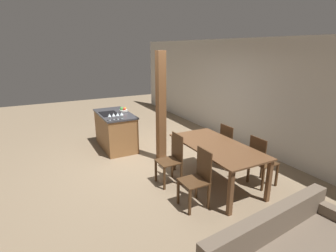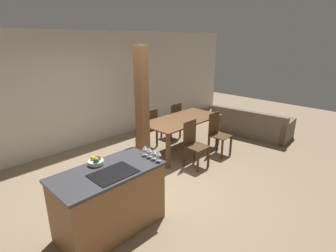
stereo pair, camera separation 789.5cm
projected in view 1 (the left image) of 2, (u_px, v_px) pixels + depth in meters
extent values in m
plane|color=#847056|center=(148.00, 160.00, 6.00)|extent=(16.00, 16.00, 0.00)
cube|color=beige|center=(241.00, 93.00, 6.79)|extent=(11.20, 0.08, 2.70)
cube|color=olive|center=(116.00, 131.00, 6.66)|extent=(1.38, 0.71, 0.86)
cube|color=#38383D|center=(115.00, 114.00, 6.53)|extent=(1.42, 0.75, 0.04)
cube|color=black|center=(109.00, 114.00, 6.46)|extent=(0.56, 0.40, 0.01)
cylinder|color=silver|center=(123.00, 111.00, 6.63)|extent=(0.21, 0.21, 0.05)
sphere|color=red|center=(124.00, 109.00, 6.58)|extent=(0.07, 0.07, 0.07)
sphere|color=gold|center=(125.00, 109.00, 6.65)|extent=(0.07, 0.07, 0.07)
sphere|color=#3D8E38|center=(121.00, 109.00, 6.61)|extent=(0.08, 0.08, 0.08)
cylinder|color=silver|center=(110.00, 120.00, 5.85)|extent=(0.06, 0.06, 0.00)
cylinder|color=silver|center=(110.00, 118.00, 5.84)|extent=(0.01, 0.01, 0.08)
cone|color=silver|center=(109.00, 115.00, 5.81)|extent=(0.08, 0.08, 0.07)
cylinder|color=silver|center=(114.00, 120.00, 5.89)|extent=(0.06, 0.06, 0.00)
cylinder|color=silver|center=(114.00, 118.00, 5.88)|extent=(0.01, 0.01, 0.08)
cone|color=silver|center=(114.00, 115.00, 5.86)|extent=(0.08, 0.08, 0.07)
cylinder|color=silver|center=(118.00, 119.00, 5.93)|extent=(0.06, 0.06, 0.00)
cylinder|color=silver|center=(118.00, 117.00, 5.92)|extent=(0.01, 0.01, 0.08)
cone|color=silver|center=(118.00, 114.00, 5.90)|extent=(0.08, 0.08, 0.07)
cylinder|color=silver|center=(122.00, 119.00, 5.97)|extent=(0.06, 0.06, 0.00)
cylinder|color=silver|center=(122.00, 117.00, 5.96)|extent=(0.01, 0.01, 0.08)
cone|color=silver|center=(122.00, 114.00, 5.94)|extent=(0.08, 0.08, 0.07)
cube|color=brown|center=(217.00, 146.00, 4.75)|extent=(1.89, 0.94, 0.03)
cube|color=brown|center=(174.00, 153.00, 5.43)|extent=(0.07, 0.07, 0.75)
cube|color=brown|center=(230.00, 193.00, 3.94)|extent=(0.07, 0.07, 0.75)
cube|color=brown|center=(206.00, 146.00, 5.79)|extent=(0.07, 0.07, 0.75)
cube|color=brown|center=(269.00, 181.00, 4.30)|extent=(0.07, 0.07, 0.75)
cube|color=#472D19|center=(168.00, 161.00, 4.86)|extent=(0.40, 0.40, 0.02)
cube|color=#472D19|center=(177.00, 147.00, 4.87)|extent=(0.38, 0.02, 0.50)
cube|color=#472D19|center=(156.00, 171.00, 5.00)|extent=(0.04, 0.04, 0.44)
cube|color=#472D19|center=(164.00, 179.00, 4.70)|extent=(0.04, 0.04, 0.44)
cube|color=#472D19|center=(172.00, 167.00, 5.16)|extent=(0.04, 0.04, 0.44)
cube|color=#472D19|center=(181.00, 174.00, 4.86)|extent=(0.04, 0.04, 0.44)
cube|color=#472D19|center=(194.00, 181.00, 4.14)|extent=(0.40, 0.40, 0.02)
cube|color=#472D19|center=(204.00, 164.00, 4.15)|extent=(0.38, 0.02, 0.50)
cube|color=#472D19|center=(178.00, 192.00, 4.28)|extent=(0.04, 0.04, 0.44)
cube|color=#472D19|center=(190.00, 202.00, 3.98)|extent=(0.04, 0.04, 0.44)
cube|color=#472D19|center=(196.00, 186.00, 4.44)|extent=(0.04, 0.04, 0.44)
cube|color=#472D19|center=(209.00, 197.00, 4.14)|extent=(0.04, 0.04, 0.44)
cube|color=#472D19|center=(232.00, 147.00, 5.55)|extent=(0.40, 0.40, 0.02)
cube|color=#472D19|center=(226.00, 137.00, 5.39)|extent=(0.38, 0.02, 0.50)
cube|color=#472D19|center=(244.00, 159.00, 5.54)|extent=(0.04, 0.04, 0.44)
cube|color=#472D19|center=(232.00, 153.00, 5.84)|extent=(0.04, 0.04, 0.44)
cube|color=#472D19|center=(231.00, 162.00, 5.39)|extent=(0.04, 0.04, 0.44)
cube|color=#472D19|center=(220.00, 156.00, 5.69)|extent=(0.04, 0.04, 0.44)
cube|color=#472D19|center=(264.00, 162.00, 4.83)|extent=(0.40, 0.40, 0.02)
cube|color=#472D19|center=(257.00, 151.00, 4.67)|extent=(0.38, 0.02, 0.50)
cube|color=#472D19|center=(277.00, 175.00, 4.82)|extent=(0.04, 0.04, 0.44)
cube|color=#472D19|center=(262.00, 168.00, 5.12)|extent=(0.04, 0.04, 0.44)
cube|color=#472D19|center=(263.00, 180.00, 4.67)|extent=(0.04, 0.04, 0.44)
cube|color=#472D19|center=(248.00, 172.00, 4.96)|extent=(0.04, 0.04, 0.44)
cube|color=brown|center=(271.00, 223.00, 2.97)|extent=(0.36, 2.06, 0.32)
cube|color=brown|center=(161.00, 108.00, 5.72)|extent=(0.18, 0.18, 2.42)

